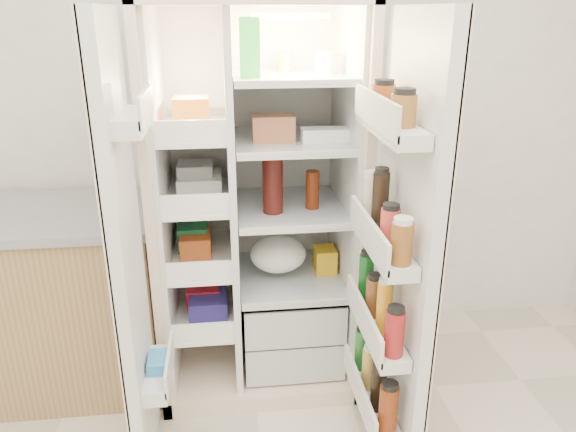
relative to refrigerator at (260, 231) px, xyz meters
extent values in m
cube|color=white|center=(-0.05, 0.35, 0.61)|extent=(4.00, 0.02, 2.70)
cube|color=beige|center=(-0.02, 0.28, 0.16)|extent=(0.92, 0.04, 1.80)
cube|color=beige|center=(-0.46, -0.05, 0.16)|extent=(0.04, 0.70, 1.80)
cube|color=beige|center=(0.42, -0.05, 0.16)|extent=(0.04, 0.70, 1.80)
cube|color=beige|center=(-0.02, -0.05, 1.04)|extent=(0.92, 0.70, 0.04)
cube|color=beige|center=(-0.02, -0.05, -0.70)|extent=(0.92, 0.70, 0.08)
cube|color=silver|center=(-0.02, 0.25, 0.18)|extent=(0.84, 0.02, 1.68)
cube|color=silver|center=(-0.43, -0.05, 0.18)|extent=(0.02, 0.62, 1.68)
cube|color=silver|center=(0.39, -0.05, 0.18)|extent=(0.02, 0.62, 1.68)
cube|color=silver|center=(-0.13, -0.05, 0.18)|extent=(0.03, 0.62, 1.68)
cube|color=#B6BFB9|center=(0.14, -0.07, -0.56)|extent=(0.47, 0.52, 0.19)
cube|color=#B6BFB9|center=(0.14, -0.07, -0.36)|extent=(0.47, 0.52, 0.19)
cube|color=#FFD18C|center=(0.14, 0.00, 0.98)|extent=(0.30, 0.30, 0.02)
cube|color=white|center=(-0.28, -0.05, -0.39)|extent=(0.28, 0.58, 0.02)
cube|color=white|center=(-0.28, -0.05, -0.09)|extent=(0.28, 0.58, 0.02)
cube|color=white|center=(-0.28, -0.05, 0.21)|extent=(0.28, 0.58, 0.02)
cube|color=white|center=(-0.28, -0.05, 0.51)|extent=(0.28, 0.58, 0.02)
cube|color=silver|center=(0.14, -0.05, -0.22)|extent=(0.49, 0.58, 0.01)
cube|color=silver|center=(0.14, -0.05, 0.14)|extent=(0.49, 0.58, 0.01)
cube|color=silver|center=(0.14, -0.05, 0.46)|extent=(0.49, 0.58, 0.02)
cube|color=silver|center=(0.14, -0.05, 0.74)|extent=(0.49, 0.58, 0.02)
cube|color=red|center=(-0.28, -0.05, -0.33)|extent=(0.16, 0.20, 0.10)
cube|color=#23814A|center=(-0.28, -0.05, -0.02)|extent=(0.14, 0.18, 0.12)
cube|color=white|center=(-0.28, -0.05, 0.25)|extent=(0.20, 0.22, 0.07)
cube|color=orange|center=(-0.28, -0.05, 0.59)|extent=(0.15, 0.16, 0.14)
cube|color=#4237A5|center=(-0.28, -0.05, -0.34)|extent=(0.18, 0.20, 0.09)
cube|color=orange|center=(-0.28, -0.05, -0.03)|extent=(0.14, 0.18, 0.10)
cube|color=silver|center=(-0.28, -0.05, 0.28)|extent=(0.16, 0.16, 0.12)
sphere|color=orange|center=(0.01, -0.15, -0.62)|extent=(0.07, 0.07, 0.07)
sphere|color=orange|center=(0.10, -0.11, -0.62)|extent=(0.07, 0.07, 0.07)
sphere|color=orange|center=(0.20, -0.15, -0.62)|extent=(0.07, 0.07, 0.07)
sphere|color=orange|center=(0.06, -0.01, -0.62)|extent=(0.07, 0.07, 0.07)
sphere|color=orange|center=(0.16, -0.03, -0.62)|extent=(0.07, 0.07, 0.07)
sphere|color=orange|center=(0.26, -0.07, -0.62)|extent=(0.07, 0.07, 0.07)
sphere|color=orange|center=(-0.02, -0.07, -0.62)|extent=(0.07, 0.07, 0.07)
ellipsoid|color=#3B7226|center=(0.14, -0.05, -0.34)|extent=(0.26, 0.24, 0.11)
cylinder|color=#42110E|center=(0.05, -0.13, 0.29)|extent=(0.09, 0.09, 0.28)
cylinder|color=#631F0B|center=(0.24, -0.10, 0.23)|extent=(0.06, 0.06, 0.18)
cube|color=green|center=(-0.04, -0.16, 0.86)|extent=(0.08, 0.08, 0.23)
cylinder|color=white|center=(0.30, -0.05, 0.79)|extent=(0.10, 0.10, 0.09)
cylinder|color=#B17829|center=(0.12, 0.02, 0.79)|extent=(0.06, 0.06, 0.08)
cube|color=white|center=(0.29, -0.14, 0.49)|extent=(0.23, 0.10, 0.06)
cube|color=#B36D47|center=(0.06, -0.10, 0.52)|extent=(0.18, 0.10, 0.11)
ellipsoid|color=white|center=(0.08, -0.07, -0.13)|extent=(0.27, 0.24, 0.17)
cube|color=yellow|center=(0.32, -0.03, -0.15)|extent=(0.10, 0.12, 0.12)
cube|color=silver|center=(-0.52, -0.60, 0.16)|extent=(0.05, 0.40, 1.72)
cube|color=beige|center=(-0.54, -0.60, 0.16)|extent=(0.01, 0.40, 1.72)
cube|color=silver|center=(-0.45, -0.60, -0.34)|extent=(0.09, 0.32, 0.06)
cube|color=silver|center=(-0.45, -0.60, 0.66)|extent=(0.09, 0.32, 0.06)
cube|color=#338CCC|center=(-0.45, -0.60, -0.31)|extent=(0.07, 0.12, 0.10)
cube|color=silver|center=(0.48, -0.69, 0.16)|extent=(0.05, 0.58, 1.72)
cube|color=beige|center=(0.51, -0.69, 0.16)|extent=(0.01, 0.58, 1.72)
cube|color=silver|center=(0.40, -0.69, -0.48)|extent=(0.11, 0.50, 0.05)
cube|color=silver|center=(0.40, -0.69, -0.14)|extent=(0.11, 0.50, 0.05)
cube|color=silver|center=(0.40, -0.69, 0.21)|extent=(0.11, 0.50, 0.05)
cube|color=silver|center=(0.40, -0.69, 0.64)|extent=(0.11, 0.50, 0.05)
cylinder|color=maroon|center=(0.40, -0.89, -0.36)|extent=(0.07, 0.07, 0.20)
cylinder|color=black|center=(0.40, -0.76, -0.35)|extent=(0.06, 0.06, 0.22)
cylinder|color=gold|center=(0.40, -0.63, -0.37)|extent=(0.06, 0.06, 0.18)
cylinder|color=#26732C|center=(0.40, -0.50, -0.36)|extent=(0.06, 0.06, 0.19)
cylinder|color=maroon|center=(0.40, -0.89, -0.03)|extent=(0.07, 0.07, 0.17)
cylinder|color=orange|center=(0.40, -0.76, -0.01)|extent=(0.06, 0.06, 0.21)
cylinder|color=brown|center=(0.40, -0.63, -0.04)|extent=(0.07, 0.07, 0.16)
cylinder|color=#13531A|center=(0.40, -0.50, -0.02)|extent=(0.06, 0.06, 0.20)
cylinder|color=brown|center=(0.40, -0.89, 0.30)|extent=(0.07, 0.07, 0.14)
cylinder|color=#C33C32|center=(0.40, -0.76, 0.30)|extent=(0.07, 0.07, 0.14)
cylinder|color=black|center=(0.40, -0.63, 0.35)|extent=(0.06, 0.06, 0.23)
cylinder|color=beige|center=(0.40, -0.50, 0.32)|extent=(0.06, 0.06, 0.18)
cylinder|color=brown|center=(0.40, -0.81, 0.71)|extent=(0.08, 0.08, 0.10)
cylinder|color=#96421B|center=(0.40, -0.59, 0.71)|extent=(0.08, 0.08, 0.10)
cube|color=#A08150|center=(-1.09, -0.03, -0.31)|extent=(1.19, 0.62, 0.86)
cube|color=#98989E|center=(-1.09, -0.03, 0.13)|extent=(1.23, 0.66, 0.04)
camera|label=1|loc=(-0.15, -2.44, 1.00)|focal=34.00mm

